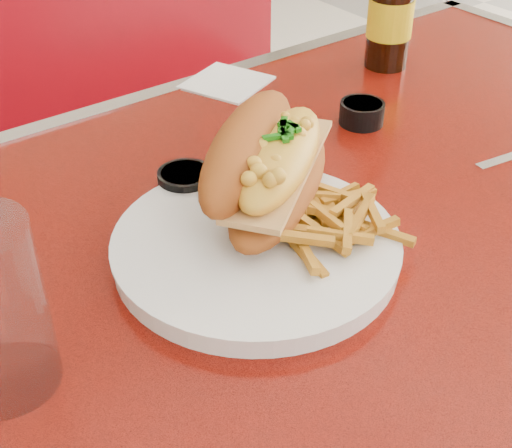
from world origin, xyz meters
TOP-DOWN VIEW (x-y plane):
  - diner_table at (0.00, 0.00)m, footprint 1.23×0.83m
  - booth_bench_far at (0.00, 0.81)m, footprint 1.20×0.51m
  - dinner_plate at (-0.17, 0.00)m, footprint 0.32×0.32m
  - mac_hoagie at (-0.12, 0.05)m, footprint 0.27×0.24m
  - fries_pile at (-0.11, -0.03)m, footprint 0.13×0.13m
  - fork at (-0.10, 0.01)m, footprint 0.03×0.15m
  - gravy_ramekin at (-0.05, 0.13)m, footprint 0.09×0.09m
  - sauce_cup_left at (-0.17, 0.14)m, footprint 0.07×0.07m
  - sauce_cup_right at (0.12, 0.15)m, footprint 0.06×0.06m
  - beer_bottle at (0.28, 0.27)m, footprint 0.09×0.09m
  - paper_napkin at (0.04, 0.36)m, footprint 0.14×0.14m

SIDE VIEW (x-z plane):
  - booth_bench_far at x=0.00m, z-range -0.16..0.74m
  - diner_table at x=0.00m, z-range 0.22..0.99m
  - paper_napkin at x=0.04m, z-range 0.77..0.77m
  - dinner_plate at x=-0.17m, z-range 0.77..0.79m
  - sauce_cup_right at x=0.12m, z-range 0.77..0.80m
  - sauce_cup_left at x=-0.17m, z-range 0.77..0.80m
  - fork at x=-0.10m, z-range 0.79..0.79m
  - gravy_ramekin at x=-0.05m, z-range 0.77..0.82m
  - fries_pile at x=-0.11m, z-range 0.79..0.82m
  - mac_hoagie at x=-0.12m, z-range 0.78..0.89m
  - beer_bottle at x=0.28m, z-range 0.74..1.01m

